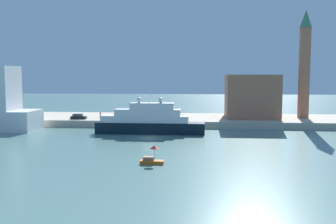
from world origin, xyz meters
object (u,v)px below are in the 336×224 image
Objects in this scene: large_yacht at (149,121)px; small_motorboat at (152,158)px; bell_tower at (305,60)px; parked_car at (78,117)px; harbor_building at (251,96)px; mooring_bollard at (146,119)px; person_figure at (100,115)px.

large_yacht is 31.57m from small_motorboat.
large_yacht is 0.86× the size of bell_tower.
small_motorboat is 51.48m from parked_car.
harbor_building is 31.15m from mooring_bollard.
parked_car is at bearing -172.37° from bell_tower.
harbor_building reaches higher than person_figure.
mooring_bollard is (19.22, -1.85, -0.28)m from parked_car.
bell_tower reaches higher than large_yacht.
parked_car reaches higher than small_motorboat.
person_figure is at bearing -175.29° from harbor_building.
small_motorboat is 0.26× the size of harbor_building.
person_figure is at bearing 154.59° from mooring_bollard.
mooring_bollard is (-2.23, 11.23, -0.81)m from large_yacht.
bell_tower is at bearing -0.69° from harbor_building.
mooring_bollard is (-7.13, 42.36, 1.17)m from small_motorboat.
parked_car is (-26.35, 44.20, 1.45)m from small_motorboat.
bell_tower is 47.15m from mooring_bollard.
large_yacht is 24.52m from person_figure.
mooring_bollard is at bearing 99.56° from small_motorboat.
large_yacht is 15.33× the size of person_figure.
person_figure is at bearing 45.74° from parked_car.
parked_car is (-48.01, -8.53, -5.50)m from harbor_building.
harbor_building reaches higher than mooring_bollard.
large_yacht reaches higher than small_motorboat.
harbor_building is (26.57, 21.61, 4.97)m from large_yacht.
bell_tower reaches higher than harbor_building.
person_figure is at bearing 132.59° from large_yacht.
mooring_bollard is at bearing 101.21° from large_yacht.
person_figure is 15.91m from mooring_bollard.
small_motorboat is (4.90, -31.13, -1.98)m from large_yacht.
bell_tower is 6.99× the size of parked_car.
bell_tower is at bearing 55.55° from small_motorboat.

